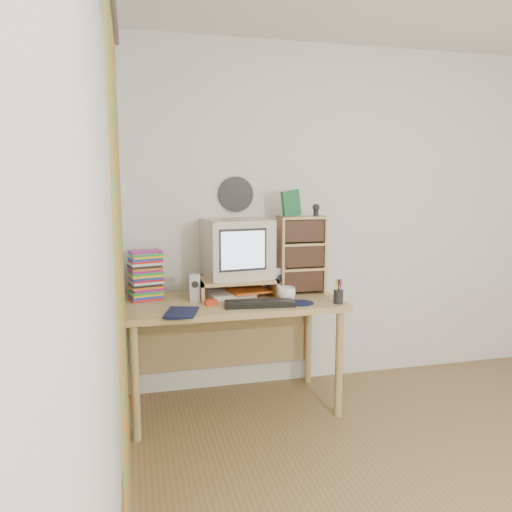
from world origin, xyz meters
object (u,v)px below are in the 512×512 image
crt_monitor (238,249)px  diary (166,311)px  mug (287,294)px  dvd_stack (146,279)px  cd_rack (301,255)px  desk (231,317)px  keyboard (260,304)px

crt_monitor → diary: bearing=-149.0°
mug → diary: 0.80m
crt_monitor → diary: 0.73m
dvd_stack → cd_rack: 1.06m
mug → desk: bearing=151.2°
dvd_stack → keyboard: bearing=-40.4°
keyboard → mug: mug is taller
desk → dvd_stack: dvd_stack is taller
cd_rack → mug: bearing=-127.9°
crt_monitor → cd_rack: 0.44m
crt_monitor → mug: crt_monitor is taller
cd_rack → dvd_stack: bearing=177.5°
desk → mug: bearing=-28.8°
keyboard → dvd_stack: (-0.68, 0.35, 0.13)m
crt_monitor → diary: size_ratio=1.92×
diary → desk: bearing=51.2°
dvd_stack → mug: size_ratio=2.41×
crt_monitor → diary: (-0.52, -0.42, -0.30)m
desk → diary: bearing=-143.8°
crt_monitor → keyboard: size_ratio=0.96×
crt_monitor → dvd_stack: bearing=172.8°
keyboard → desk: bearing=124.0°
crt_monitor → keyboard: (0.06, -0.35, -0.30)m
desk → dvd_stack: 0.62m
cd_rack → mug: cd_rack is taller
desk → cd_rack: cd_rack is taller
dvd_stack → mug: dvd_stack is taller
crt_monitor → cd_rack: cd_rack is taller
desk → crt_monitor: (0.07, 0.09, 0.45)m
desk → mug: 0.42m
desk → cd_rack: size_ratio=2.62×
dvd_stack → diary: 0.44m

